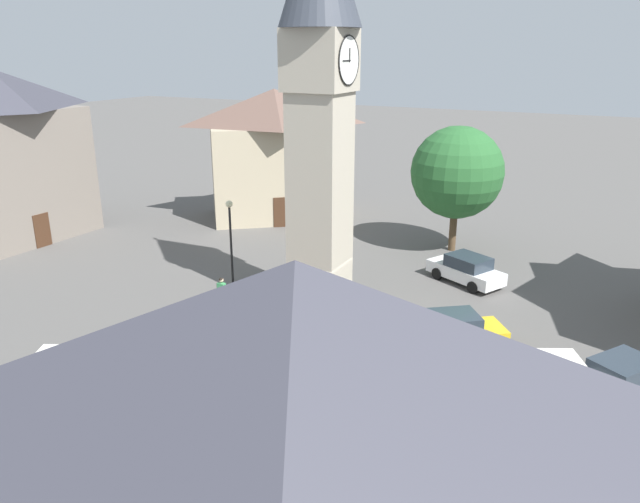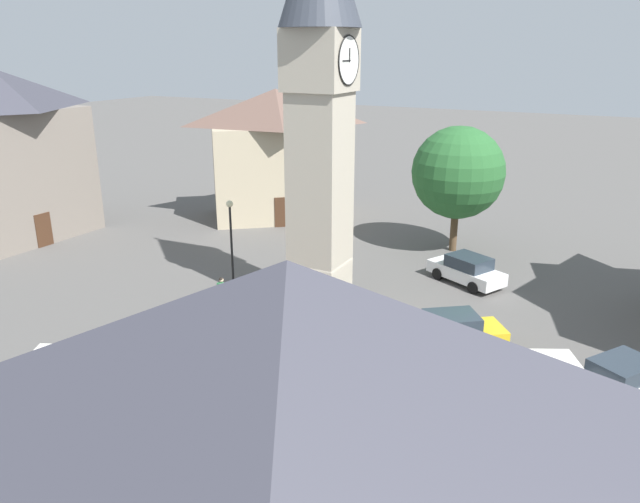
{
  "view_description": "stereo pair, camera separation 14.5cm",
  "coord_description": "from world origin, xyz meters",
  "px_view_note": "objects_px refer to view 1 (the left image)",
  "views": [
    {
      "loc": [
        23.63,
        11.92,
        11.87
      ],
      "look_at": [
        0.0,
        0.0,
        2.94
      ],
      "focal_mm": 34.04,
      "sensor_mm": 36.0,
      "label": 1
    },
    {
      "loc": [
        23.56,
        12.05,
        11.87
      ],
      "look_at": [
        0.0,
        0.0,
        2.94
      ],
      "focal_mm": 34.04,
      "sensor_mm": 36.0,
      "label": 2
    }
  ],
  "objects_px": {
    "pedestrian": "(222,291)",
    "car_red_corner": "(61,407)",
    "car_silver_kerb": "(624,378)",
    "building_corner_back": "(275,153)",
    "car_black_far": "(219,351)",
    "road_sign": "(357,310)",
    "lamp_post": "(230,228)",
    "building_shop_left": "(2,156)",
    "car_blue_kerb": "(454,331)",
    "clock_tower": "(320,81)",
    "car_white_side": "(466,269)",
    "tree": "(457,173)"
  },
  "relations": [
    {
      "from": "pedestrian",
      "to": "car_red_corner",
      "type": "bearing_deg",
      "value": 4.34
    },
    {
      "from": "car_silver_kerb",
      "to": "building_corner_back",
      "type": "height_order",
      "value": "building_corner_back"
    },
    {
      "from": "car_black_far",
      "to": "road_sign",
      "type": "height_order",
      "value": "road_sign"
    },
    {
      "from": "car_silver_kerb",
      "to": "road_sign",
      "type": "relative_size",
      "value": 1.56
    },
    {
      "from": "car_silver_kerb",
      "to": "lamp_post",
      "type": "relative_size",
      "value": 0.97
    },
    {
      "from": "car_black_far",
      "to": "building_shop_left",
      "type": "height_order",
      "value": "building_shop_left"
    },
    {
      "from": "car_red_corner",
      "to": "car_black_far",
      "type": "bearing_deg",
      "value": 156.69
    },
    {
      "from": "car_red_corner",
      "to": "building_shop_left",
      "type": "bearing_deg",
      "value": -124.27
    },
    {
      "from": "car_blue_kerb",
      "to": "building_corner_back",
      "type": "xyz_separation_m",
      "value": [
        -14.5,
        -17.09,
        3.91
      ]
    },
    {
      "from": "building_shop_left",
      "to": "clock_tower",
      "type": "bearing_deg",
      "value": 87.48
    },
    {
      "from": "car_blue_kerb",
      "to": "car_black_far",
      "type": "relative_size",
      "value": 1.03
    },
    {
      "from": "clock_tower",
      "to": "car_black_far",
      "type": "xyz_separation_m",
      "value": [
        6.75,
        -0.96,
        -9.77
      ]
    },
    {
      "from": "car_silver_kerb",
      "to": "building_shop_left",
      "type": "relative_size",
      "value": 0.41
    },
    {
      "from": "building_shop_left",
      "to": "building_corner_back",
      "type": "xyz_separation_m",
      "value": [
        -12.58,
        12.22,
        -0.8
      ]
    },
    {
      "from": "building_corner_back",
      "to": "car_black_far",
      "type": "bearing_deg",
      "value": 24.95
    },
    {
      "from": "car_blue_kerb",
      "to": "car_white_side",
      "type": "xyz_separation_m",
      "value": [
        -7.51,
        -1.35,
        0.0
      ]
    },
    {
      "from": "car_blue_kerb",
      "to": "building_corner_back",
      "type": "relative_size",
      "value": 0.39
    },
    {
      "from": "car_silver_kerb",
      "to": "building_corner_back",
      "type": "bearing_deg",
      "value": -123.53
    },
    {
      "from": "car_red_corner",
      "to": "car_silver_kerb",
      "type": "bearing_deg",
      "value": 122.07
    },
    {
      "from": "car_silver_kerb",
      "to": "building_shop_left",
      "type": "height_order",
      "value": "building_shop_left"
    },
    {
      "from": "car_red_corner",
      "to": "pedestrian",
      "type": "height_order",
      "value": "pedestrian"
    },
    {
      "from": "car_blue_kerb",
      "to": "car_white_side",
      "type": "distance_m",
      "value": 7.63
    },
    {
      "from": "clock_tower",
      "to": "tree",
      "type": "xyz_separation_m",
      "value": [
        -11.71,
        3.19,
        -5.71
      ]
    },
    {
      "from": "building_corner_back",
      "to": "car_white_side",
      "type": "bearing_deg",
      "value": 66.06
    },
    {
      "from": "car_silver_kerb",
      "to": "car_white_side",
      "type": "height_order",
      "value": "same"
    },
    {
      "from": "car_black_far",
      "to": "pedestrian",
      "type": "relative_size",
      "value": 2.48
    },
    {
      "from": "car_black_far",
      "to": "lamp_post",
      "type": "relative_size",
      "value": 0.93
    },
    {
      "from": "car_white_side",
      "to": "building_corner_back",
      "type": "distance_m",
      "value": 17.65
    },
    {
      "from": "car_silver_kerb",
      "to": "road_sign",
      "type": "xyz_separation_m",
      "value": [
        1.2,
        -9.76,
        1.14
      ]
    },
    {
      "from": "car_blue_kerb",
      "to": "pedestrian",
      "type": "height_order",
      "value": "pedestrian"
    },
    {
      "from": "car_black_far",
      "to": "building_corner_back",
      "type": "xyz_separation_m",
      "value": [
        -20.33,
        -9.46,
        3.91
      ]
    },
    {
      "from": "car_blue_kerb",
      "to": "building_shop_left",
      "type": "bearing_deg",
      "value": -93.74
    },
    {
      "from": "car_blue_kerb",
      "to": "car_silver_kerb",
      "type": "bearing_deg",
      "value": 80.73
    },
    {
      "from": "tree",
      "to": "lamp_post",
      "type": "relative_size",
      "value": 1.68
    },
    {
      "from": "car_blue_kerb",
      "to": "road_sign",
      "type": "height_order",
      "value": "road_sign"
    },
    {
      "from": "tree",
      "to": "building_corner_back",
      "type": "xyz_separation_m",
      "value": [
        -1.87,
        -13.61,
        -0.16
      ]
    },
    {
      "from": "pedestrian",
      "to": "building_corner_back",
      "type": "bearing_deg",
      "value": -158.03
    },
    {
      "from": "car_blue_kerb",
      "to": "building_shop_left",
      "type": "height_order",
      "value": "building_shop_left"
    },
    {
      "from": "car_red_corner",
      "to": "car_white_side",
      "type": "distance_m",
      "value": 20.66
    },
    {
      "from": "building_corner_back",
      "to": "road_sign",
      "type": "relative_size",
      "value": 3.94
    },
    {
      "from": "car_silver_kerb",
      "to": "building_shop_left",
      "type": "distance_m",
      "value": 36.1
    },
    {
      "from": "car_red_corner",
      "to": "lamp_post",
      "type": "xyz_separation_m",
      "value": [
        -13.19,
        -2.38,
        2.3
      ]
    },
    {
      "from": "building_corner_back",
      "to": "building_shop_left",
      "type": "bearing_deg",
      "value": -44.17
    },
    {
      "from": "car_silver_kerb",
      "to": "car_red_corner",
      "type": "bearing_deg",
      "value": -57.93
    },
    {
      "from": "car_white_side",
      "to": "road_sign",
      "type": "relative_size",
      "value": 1.59
    },
    {
      "from": "building_shop_left",
      "to": "building_corner_back",
      "type": "distance_m",
      "value": 17.56
    },
    {
      "from": "tree",
      "to": "car_white_side",
      "type": "bearing_deg",
      "value": 22.51
    },
    {
      "from": "car_blue_kerb",
      "to": "lamp_post",
      "type": "relative_size",
      "value": 0.96
    },
    {
      "from": "road_sign",
      "to": "car_silver_kerb",
      "type": "bearing_deg",
      "value": 96.99
    },
    {
      "from": "car_black_far",
      "to": "tree",
      "type": "bearing_deg",
      "value": 167.32
    }
  ]
}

